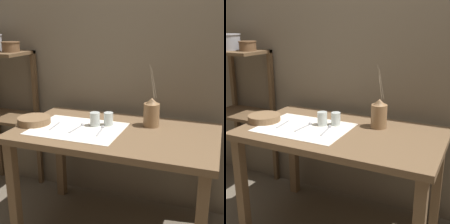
{
  "view_description": "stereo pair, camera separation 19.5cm",
  "coord_description": "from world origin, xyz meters",
  "views": [
    {
      "loc": [
        0.62,
        -1.76,
        1.41
      ],
      "look_at": [
        -0.02,
        0.0,
        0.86
      ],
      "focal_mm": 50.0,
      "sensor_mm": 36.0,
      "label": 1
    },
    {
      "loc": [
        0.79,
        -1.69,
        1.41
      ],
      "look_at": [
        -0.02,
        0.0,
        0.86
      ],
      "focal_mm": 50.0,
      "sensor_mm": 36.0,
      "label": 2
    }
  ],
  "objects": [
    {
      "name": "stone_wall_back",
      "position": [
        0.0,
        0.48,
        1.2
      ],
      "size": [
        7.0,
        0.06,
        2.4
      ],
      "color": "#6B5E4C",
      "rests_on": "ground_plane"
    },
    {
      "name": "wooden_table",
      "position": [
        0.0,
        0.0,
        0.64
      ],
      "size": [
        1.28,
        0.74,
        0.74
      ],
      "color": "brown",
      "rests_on": "ground_plane"
    },
    {
      "name": "wooden_shelf_unit",
      "position": [
        -1.06,
        0.3,
        0.82
      ],
      "size": [
        0.46,
        0.34,
        1.18
      ],
      "color": "brown",
      "rests_on": "ground_plane"
    },
    {
      "name": "linen_cloth",
      "position": [
        -0.24,
        -0.05,
        0.74
      ],
      "size": [
        0.58,
        0.43,
        0.0
      ],
      "color": "silver",
      "rests_on": "wooden_table"
    },
    {
      "name": "pitcher_with_flowers",
      "position": [
        0.2,
        0.16,
        0.83
      ],
      "size": [
        0.1,
        0.1,
        0.4
      ],
      "color": "olive",
      "rests_on": "wooden_table"
    },
    {
      "name": "wooden_bowl",
      "position": [
        -0.56,
        -0.06,
        0.77
      ],
      "size": [
        0.22,
        0.22,
        0.05
      ],
      "color": "brown",
      "rests_on": "wooden_table"
    },
    {
      "name": "glass_tumbler_near",
      "position": [
        -0.15,
        0.03,
        0.79
      ],
      "size": [
        0.07,
        0.07,
        0.09
      ],
      "color": "#B7C1BC",
      "rests_on": "wooden_table"
    },
    {
      "name": "glass_tumbler_far",
      "position": [
        -0.07,
        0.07,
        0.79
      ],
      "size": [
        0.06,
        0.06,
        0.09
      ],
      "color": "#B7C1BC",
      "rests_on": "wooden_table"
    },
    {
      "name": "knife_center",
      "position": [
        -0.4,
        -0.07,
        0.75
      ],
      "size": [
        0.03,
        0.16,
        0.0
      ],
      "color": "#939399",
      "rests_on": "wooden_table"
    },
    {
      "name": "spoon_outer",
      "position": [
        -0.23,
        -0.02,
        0.75
      ],
      "size": [
        0.03,
        0.17,
        0.02
      ],
      "color": "#939399",
      "rests_on": "wooden_table"
    },
    {
      "name": "spoon_inner",
      "position": [
        -0.08,
        -0.02,
        0.75
      ],
      "size": [
        0.04,
        0.17,
        0.02
      ],
      "color": "#939399",
      "rests_on": "wooden_table"
    },
    {
      "name": "metal_pot_large",
      "position": [
        -1.13,
        0.26,
        1.25
      ],
      "size": [
        0.19,
        0.19,
        0.13
      ],
      "color": "#939399",
      "rests_on": "wooden_shelf_unit"
    },
    {
      "name": "metal_pot_small",
      "position": [
        -0.94,
        0.26,
        1.22
      ],
      "size": [
        0.14,
        0.14,
        0.08
      ],
      "color": "brown",
      "rests_on": "wooden_shelf_unit"
    }
  ]
}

